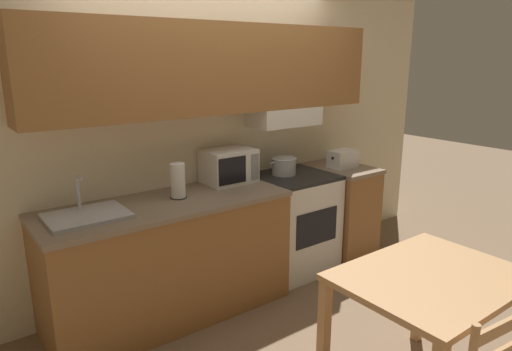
% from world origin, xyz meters
% --- Properties ---
extents(ground_plane, '(16.00, 16.00, 0.00)m').
position_xyz_m(ground_plane, '(0.00, 0.00, 0.00)').
color(ground_plane, '#7F664C').
extents(wall_back, '(5.35, 0.38, 2.55)m').
position_xyz_m(wall_back, '(0.02, -0.07, 1.54)').
color(wall_back, beige).
rests_on(wall_back, ground_plane).
extents(lower_counter_main, '(1.82, 0.69, 0.90)m').
position_xyz_m(lower_counter_main, '(-0.58, -0.34, 0.45)').
color(lower_counter_main, '#936033').
rests_on(lower_counter_main, ground_plane).
extents(lower_counter_right_stub, '(0.48, 0.69, 0.90)m').
position_xyz_m(lower_counter_right_stub, '(1.25, -0.34, 0.45)').
color(lower_counter_right_stub, '#936033').
rests_on(lower_counter_right_stub, ground_plane).
extents(stove_range, '(0.67, 0.63, 0.90)m').
position_xyz_m(stove_range, '(0.67, -0.31, 0.45)').
color(stove_range, white).
rests_on(stove_range, ground_plane).
extents(cooking_pot, '(0.31, 0.23, 0.15)m').
position_xyz_m(cooking_pot, '(0.61, -0.24, 0.98)').
color(cooking_pot, '#B7BABF').
rests_on(cooking_pot, stove_range).
extents(microwave, '(0.41, 0.31, 0.28)m').
position_xyz_m(microwave, '(0.08, -0.17, 1.04)').
color(microwave, white).
rests_on(microwave, lower_counter_main).
extents(toaster, '(0.27, 0.18, 0.16)m').
position_xyz_m(toaster, '(1.24, -0.36, 0.99)').
color(toaster, white).
rests_on(toaster, lower_counter_right_stub).
extents(sink_basin, '(0.51, 0.39, 0.27)m').
position_xyz_m(sink_basin, '(-1.14, -0.34, 0.92)').
color(sink_basin, '#B7BABF').
rests_on(sink_basin, lower_counter_main).
extents(paper_towel_roll, '(0.12, 0.12, 0.26)m').
position_xyz_m(paper_towel_roll, '(-0.46, -0.31, 1.03)').
color(paper_towel_roll, black).
rests_on(paper_towel_roll, lower_counter_main).
extents(dining_table, '(1.00, 0.77, 0.78)m').
position_xyz_m(dining_table, '(0.18, -2.01, 0.66)').
color(dining_table, tan).
rests_on(dining_table, ground_plane).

